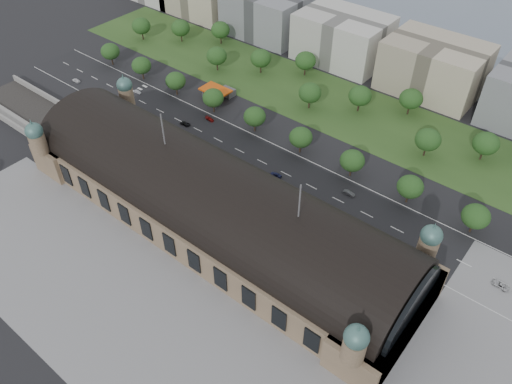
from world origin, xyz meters
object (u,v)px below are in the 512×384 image
Objects in this scene: parked_car_2 at (164,140)px; parked_car_6 at (222,167)px; traffic_car_6 at (500,285)px; traffic_car_3 at (210,119)px; petrol_station at (222,91)px; parked_car_3 at (195,152)px; parked_car_0 at (114,116)px; parked_car_4 at (168,146)px; parked_car_1 at (164,144)px; traffic_car_5 at (349,193)px; traffic_car_2 at (185,124)px; bus_mid at (246,173)px; bus_east at (353,227)px; traffic_car_0 at (76,80)px; bus_west at (248,174)px; parked_car_5 at (190,149)px; traffic_car_1 at (137,92)px; traffic_car_4 at (276,175)px.

parked_car_2 is 0.81× the size of parked_car_6.
parked_car_2 is at bearing -77.95° from traffic_car_6.
traffic_car_3 is 34.61m from parked_car_6.
parked_car_3 is (20.75, -40.28, -2.13)m from petrol_station.
parked_car_2 is 16.49m from parked_car_3.
parked_car_4 reaches higher than parked_car_0.
petrol_station is at bearing 150.17° from parked_car_1.
parked_car_4 reaches higher than traffic_car_5.
traffic_car_2 is at bearing 92.51° from traffic_car_5.
parked_car_1 is (33.10, 0.00, -0.05)m from parked_car_0.
parked_car_6 is 0.42× the size of bus_mid.
parked_car_2 is (-78.96, -20.16, -0.11)m from traffic_car_5.
traffic_car_6 is 1.22× the size of parked_car_0.
traffic_car_6 is at bearing 57.47° from parked_car_1.
traffic_car_2 is at bearing -140.60° from parked_car_6.
parked_car_1 reaches higher than traffic_car_2.
bus_east is at bearing 60.01° from parked_car_4.
bus_east is at bearing 88.44° from traffic_car_0.
bus_west reaches higher than parked_car_4.
traffic_car_3 is 24.74m from parked_car_3.
bus_east is (46.55, 0.80, 0.02)m from bus_west.
bus_east reaches higher than bus_west.
traffic_car_5 is at bearing 71.93° from parked_car_4.
traffic_car_1 is at bearing -137.67° from parked_car_5.
parked_car_0 is 0.91× the size of parked_car_3.
parked_car_3 reaches higher than traffic_car_5.
traffic_car_1 is 37.40m from traffic_car_2.
parked_car_2 is at bearing 102.73° from traffic_car_5.
traffic_car_0 is at bearing -122.88° from parked_car_5.
bus_west is at bearing -84.28° from bus_mid.
parked_car_4 is at bearing -95.40° from parked_car_5.
traffic_car_4 is (55.60, -30.86, -2.15)m from petrol_station.
traffic_car_5 is at bearing 82.24° from parked_car_3.
parked_car_3 reaches higher than parked_car_1.
parked_car_4 reaches higher than traffic_car_1.
traffic_car_5 reaches higher than traffic_car_1.
petrol_station is at bearing -168.48° from parked_car_6.
parked_car_2 is at bearing 83.47° from traffic_car_0.
traffic_car_1 is 46.25m from parked_car_1.
bus_mid is (26.07, 2.00, 0.99)m from parked_car_3.
bus_mid is at bearing 64.43° from parked_car_4.
traffic_car_4 is 29.07m from traffic_car_5.
traffic_car_6 is 95.19m from bus_west.
bus_east reaches higher than parked_car_2.
parked_car_4 is at bearing 104.89° from traffic_car_5.
traffic_car_4 reaches higher than traffic_car_5.
traffic_car_5 is 1.04× the size of parked_car_2.
bus_mid is (28.98, 2.00, 1.01)m from parked_car_5.
parked_car_1 is at bearing -124.56° from parked_car_4.
traffic_car_3 is at bearing -86.85° from traffic_car_1.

